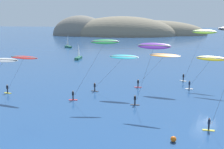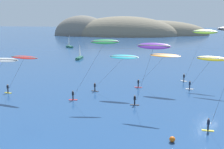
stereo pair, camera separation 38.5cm
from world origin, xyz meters
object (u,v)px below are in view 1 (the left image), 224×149
object	(u,v)px
kitesurfer_cyan	(122,59)
kitesurfer_yellow	(210,61)
sailboat_far	(68,46)
kitesurfer_red	(23,60)
sailboat_near	(78,57)
kitesurfer_purple	(152,51)
kitesurfer_green	(102,47)
kitesurfer_orange	(163,57)
kitesurfer_lime	(203,36)
marker_buoy	(173,139)
kitesurfer_white	(1,64)

from	to	relation	value
kitesurfer_cyan	kitesurfer_yellow	bearing A→B (deg)	12.08
sailboat_far	kitesurfer_cyan	xyz separation A→B (m)	(30.53, -70.84, 5.88)
kitesurfer_cyan	kitesurfer_red	distance (m)	17.93
sailboat_near	kitesurfer_purple	xyz separation A→B (m)	(23.55, -46.21, 8.51)
sailboat_near	kitesurfer_green	world-z (taller)	kitesurfer_green
kitesurfer_purple	kitesurfer_green	size ratio (longest dim) A/B	0.98
sailboat_far	kitesurfer_red	size ratio (longest dim) A/B	0.70
kitesurfer_yellow	kitesurfer_orange	size ratio (longest dim) A/B	0.81
kitesurfer_yellow	kitesurfer_red	size ratio (longest dim) A/B	0.90
kitesurfer_lime	kitesurfer_red	xyz separation A→B (m)	(-33.62, -14.24, -3.65)
kitesurfer_yellow	marker_buoy	xyz separation A→B (m)	(-8.52, -23.46, -5.67)
sailboat_near	marker_buoy	world-z (taller)	sailboat_near
sailboat_near	kitesurfer_red	distance (m)	43.15
kitesurfer_purple	kitesurfer_orange	distance (m)	11.42
kitesurfer_white	sailboat_near	bearing A→B (deg)	88.52
kitesurfer_lime	marker_buoy	world-z (taller)	kitesurfer_lime
kitesurfer_yellow	kitesurfer_orange	distance (m)	8.80
kitesurfer_red	kitesurfer_orange	xyz separation A→B (m)	(25.19, 7.39, -0.09)
sailboat_far	kitesurfer_red	xyz separation A→B (m)	(13.03, -74.77, 5.95)
kitesurfer_yellow	kitesurfer_lime	distance (m)	8.00
kitesurfer_white	kitesurfer_cyan	world-z (taller)	kitesurfer_white
kitesurfer_green	kitesurfer_orange	bearing A→B (deg)	38.44
kitesurfer_purple	kitesurfer_white	size ratio (longest dim) A/B	1.22
kitesurfer_white	kitesurfer_cyan	distance (m)	20.91
kitesurfer_lime	kitesurfer_green	xyz separation A→B (m)	(-19.07, -15.30, -0.98)
kitesurfer_cyan	kitesurfer_orange	bearing A→B (deg)	24.20
sailboat_near	kitesurfer_cyan	size ratio (longest dim) A/B	0.64
sailboat_far	kitesurfer_purple	xyz separation A→B (m)	(35.97, -78.25, 8.51)
kitesurfer_yellow	kitesurfer_orange	world-z (taller)	kitesurfer_orange
sailboat_near	kitesurfer_orange	size ratio (longest dim) A/B	0.66
kitesurfer_lime	kitesurfer_orange	size ratio (longest dim) A/B	1.29
kitesurfer_green	kitesurfer_cyan	bearing A→B (deg)	59.44
kitesurfer_white	kitesurfer_red	xyz separation A→B (m)	(1.82, 4.07, -0.02)
kitesurfer_yellow	kitesurfer_lime	size ratio (longest dim) A/B	0.63
kitesurfer_lime	kitesurfer_yellow	bearing A→B (deg)	-86.94
kitesurfer_lime	kitesurfer_orange	bearing A→B (deg)	-140.87
kitesurfer_white	kitesurfer_green	distance (m)	16.85
kitesurfer_lime	kitesurfer_orange	world-z (taller)	kitesurfer_lime
kitesurfer_red	marker_buoy	distance (m)	30.71
kitesurfer_red	sailboat_near	bearing A→B (deg)	90.82
kitesurfer_purple	kitesurfer_lime	world-z (taller)	kitesurfer_lime
kitesurfer_cyan	kitesurfer_red	bearing A→B (deg)	-167.33
sailboat_far	kitesurfer_orange	bearing A→B (deg)	-60.43
kitesurfer_yellow	kitesurfer_red	distance (m)	34.79
kitesurfer_red	kitesurfer_orange	size ratio (longest dim) A/B	0.90
sailboat_far	kitesurfer_white	xyz separation A→B (m)	(11.21, -78.85, 5.97)
sailboat_far	kitesurfer_cyan	size ratio (longest dim) A/B	0.62
sailboat_far	kitesurfer_yellow	bearing A→B (deg)	-55.07
sailboat_near	kitesurfer_lime	size ratio (longest dim) A/B	0.51
kitesurfer_lime	kitesurfer_orange	distance (m)	11.48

